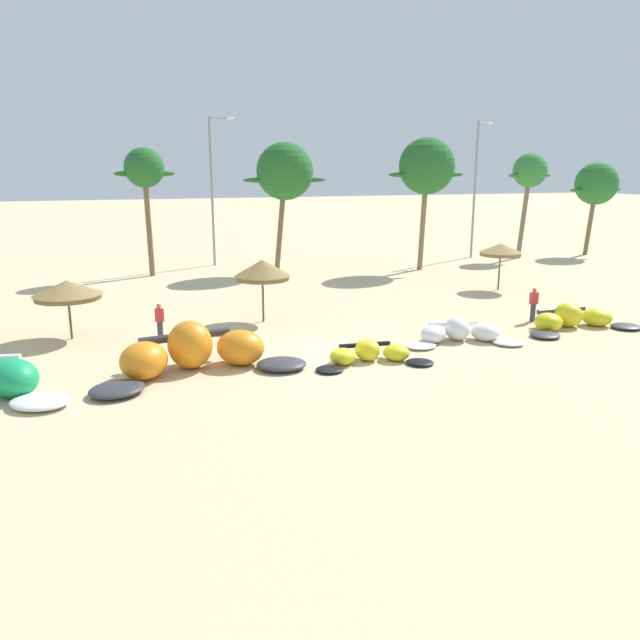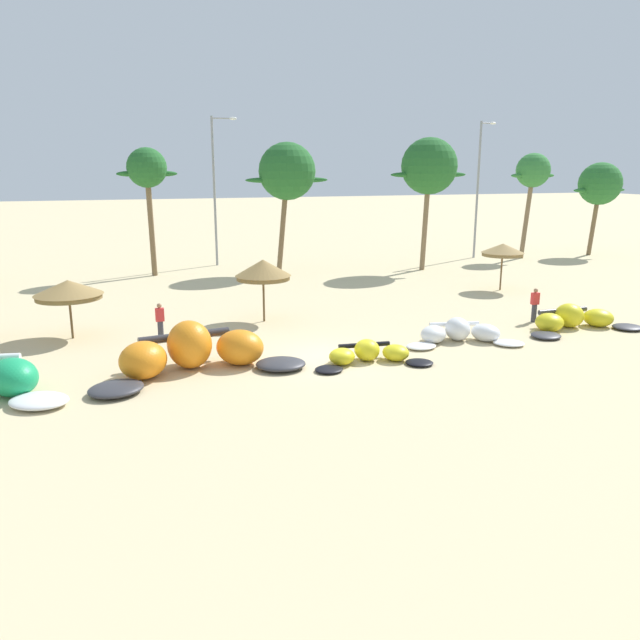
{
  "view_description": "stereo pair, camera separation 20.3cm",
  "coord_description": "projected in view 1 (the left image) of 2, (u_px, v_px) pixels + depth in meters",
  "views": [
    {
      "loc": [
        -7.76,
        -21.8,
        7.16
      ],
      "look_at": [
        0.44,
        2.0,
        1.0
      ],
      "focal_mm": 35.11,
      "sensor_mm": 36.0,
      "label": 1
    },
    {
      "loc": [
        -7.57,
        -21.87,
        7.16
      ],
      "look_at": [
        0.44,
        2.0,
        1.0
      ],
      "focal_mm": 35.11,
      "sensor_mm": 36.0,
      "label": 2
    }
  ],
  "objects": [
    {
      "name": "kite_center",
      "position": [
        459.0,
        333.0,
        26.33
      ],
      "size": [
        5.17,
        2.93,
        0.98
      ],
      "color": "white",
      "rests_on": "ground"
    },
    {
      "name": "ground_plane",
      "position": [
        326.0,
        358.0,
        24.18
      ],
      "size": [
        260.0,
        260.0,
        0.0
      ],
      "primitive_type": "plane",
      "color": "beige"
    },
    {
      "name": "palm_left_of_gap",
      "position": [
        145.0,
        171.0,
        40.79
      ],
      "size": [
        3.9,
        2.6,
        8.45
      ],
      "color": "brown",
      "rests_on": "ground"
    },
    {
      "name": "lamppost_west_center",
      "position": [
        214.0,
        185.0,
        45.64
      ],
      "size": [
        1.91,
        0.24,
        10.74
      ],
      "color": "gray",
      "rests_on": "ground"
    },
    {
      "name": "palm_right",
      "position": [
        596.0,
        184.0,
        51.55
      ],
      "size": [
        5.19,
        3.46,
        7.59
      ],
      "color": "brown",
      "rests_on": "ground"
    },
    {
      "name": "palm_center_left",
      "position": [
        285.0,
        172.0,
        42.7
      ],
      "size": [
        5.87,
        3.91,
        8.86
      ],
      "color": "brown",
      "rests_on": "ground"
    },
    {
      "name": "person_by_umbrellas",
      "position": [
        160.0,
        322.0,
        26.3
      ],
      "size": [
        0.36,
        0.24,
        1.62
      ],
      "color": "#383842",
      "rests_on": "ground"
    },
    {
      "name": "palm_right_of_gap",
      "position": [
        530.0,
        172.0,
        49.39
      ],
      "size": [
        4.01,
        2.67,
        8.27
      ],
      "color": "#7F6647",
      "rests_on": "ground"
    },
    {
      "name": "beach_umbrella_outermost",
      "position": [
        501.0,
        250.0,
        37.05
      ],
      "size": [
        2.51,
        2.51,
        2.79
      ],
      "color": "brown",
      "rests_on": "ground"
    },
    {
      "name": "palm_center_right",
      "position": [
        427.0,
        167.0,
        43.4
      ],
      "size": [
        5.84,
        3.9,
        9.2
      ],
      "color": "#7F6647",
      "rests_on": "ground"
    },
    {
      "name": "kite_left_of_center",
      "position": [
        370.0,
        354.0,
        23.55
      ],
      "size": [
        4.77,
        2.35,
        0.82
      ],
      "color": "black",
      "rests_on": "ground"
    },
    {
      "name": "person_near_kites",
      "position": [
        533.0,
        305.0,
        29.67
      ],
      "size": [
        0.36,
        0.24,
        1.62
      ],
      "color": "#383842",
      "rests_on": "ground"
    },
    {
      "name": "kite_right_of_center",
      "position": [
        573.0,
        319.0,
        28.52
      ],
      "size": [
        6.13,
        2.74,
        1.09
      ],
      "color": "#333338",
      "rests_on": "ground"
    },
    {
      "name": "lamppost_east_center",
      "position": [
        476.0,
        184.0,
        49.76
      ],
      "size": [
        1.41,
        0.24,
        10.67
      ],
      "color": "gray",
      "rests_on": "ground"
    },
    {
      "name": "beach_umbrella_middle",
      "position": [
        67.0,
        290.0,
        26.32
      ],
      "size": [
        2.85,
        2.85,
        2.54
      ],
      "color": "brown",
      "rests_on": "ground"
    },
    {
      "name": "beach_umbrella_near_palms",
      "position": [
        262.0,
        270.0,
        29.29
      ],
      "size": [
        2.64,
        2.64,
        2.97
      ],
      "color": "brown",
      "rests_on": "ground"
    },
    {
      "name": "kite_left",
      "position": [
        194.0,
        353.0,
        22.43
      ],
      "size": [
        8.0,
        4.2,
        1.76
      ],
      "color": "#333338",
      "rests_on": "ground"
    }
  ]
}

